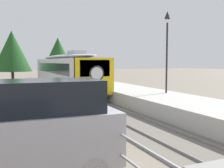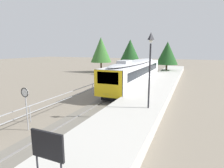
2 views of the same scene
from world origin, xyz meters
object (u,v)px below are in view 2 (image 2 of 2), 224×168
Objects in this scene: platform_lamp_mid_platform at (150,56)px; platform_notice_board at (48,147)px; commuter_train at (135,71)px; speed_limit_sign at (25,98)px.

platform_lamp_mid_platform is 2.97× the size of platform_notice_board.
platform_notice_board is at bearing -81.24° from commuter_train.
platform_lamp_mid_platform reaches higher than platform_notice_board.
platform_lamp_mid_platform is at bearing -69.10° from commuter_train.
platform_notice_board is 6.83m from speed_limit_sign.
platform_lamp_mid_platform reaches higher than speed_limit_sign.
speed_limit_sign is (-2.39, -16.04, -0.02)m from commuter_train.
platform_notice_board is (3.10, -20.11, 0.05)m from commuter_train.
platform_notice_board is at bearing -97.38° from platform_lamp_mid_platform.
commuter_train is at bearing 81.53° from speed_limit_sign.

